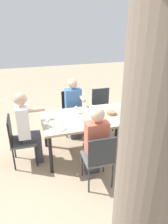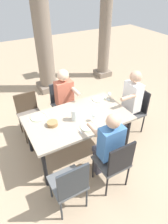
% 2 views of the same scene
% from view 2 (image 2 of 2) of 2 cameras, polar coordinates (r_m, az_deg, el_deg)
% --- Properties ---
extents(ground_plane, '(16.00, 16.00, 0.00)m').
position_cam_2_polar(ground_plane, '(3.80, -1.54, -10.87)').
color(ground_plane, tan).
extents(dining_table, '(1.72, 0.99, 0.77)m').
position_cam_2_polar(dining_table, '(3.32, -1.73, -2.53)').
color(dining_table, tan).
rests_on(dining_table, ground).
extents(chair_west_north, '(0.44, 0.44, 0.88)m').
position_cam_2_polar(chair_west_north, '(3.98, -15.69, -0.01)').
color(chair_west_north, '#6A6158').
rests_on(chair_west_north, ground).
extents(chair_west_south, '(0.44, 0.44, 0.93)m').
position_cam_2_polar(chair_west_south, '(2.70, -4.10, -20.04)').
color(chair_west_south, '#5B5E61').
rests_on(chair_west_south, ground).
extents(chair_mid_north, '(0.44, 0.44, 0.92)m').
position_cam_2_polar(chair_mid_north, '(4.14, -6.30, 3.01)').
color(chair_mid_north, '#5B5E61').
rests_on(chair_mid_north, ground).
extents(chair_mid_south, '(0.44, 0.44, 0.94)m').
position_cam_2_polar(chair_mid_south, '(2.93, 8.97, -14.06)').
color(chair_mid_south, '#4F4F50').
rests_on(chair_mid_south, ground).
extents(chair_head_east, '(0.44, 0.44, 0.92)m').
position_cam_2_polar(chair_head_east, '(4.06, 14.52, 1.08)').
color(chair_head_east, '#4F4F50').
rests_on(chair_head_east, ground).
extents(diner_woman_green, '(0.35, 0.50, 1.30)m').
position_cam_2_polar(diner_woman_green, '(3.90, -5.25, 3.75)').
color(diner_woman_green, '#3F3F4C').
rests_on(diner_woman_green, ground).
extents(diner_man_white, '(0.50, 0.35, 1.35)m').
position_cam_2_polar(diner_man_white, '(3.84, 12.99, 2.79)').
color(diner_man_white, '#3F3F4C').
rests_on(diner_man_white, ground).
extents(diner_guest_third, '(0.35, 0.49, 1.28)m').
position_cam_2_polar(diner_guest_third, '(2.92, 6.81, -9.73)').
color(diner_guest_third, '#3F3F4C').
rests_on(diner_guest_third, ground).
extents(stone_column_centre, '(0.56, 0.56, 2.76)m').
position_cam_2_polar(stone_column_centre, '(5.30, -11.67, 19.67)').
color(stone_column_centre, gray).
rests_on(stone_column_centre, ground).
extents(stone_column_far, '(0.44, 0.44, 3.02)m').
position_cam_2_polar(stone_column_far, '(6.08, 6.15, 23.39)').
color(stone_column_far, gray).
rests_on(stone_column_far, ground).
extents(plate_0, '(0.25, 0.25, 0.02)m').
position_cam_2_polar(plate_0, '(3.36, -13.16, -1.47)').
color(plate_0, silver).
rests_on(plate_0, dining_table).
extents(fork_0, '(0.02, 0.17, 0.01)m').
position_cam_2_polar(fork_0, '(3.34, -15.57, -2.29)').
color(fork_0, silver).
rests_on(fork_0, dining_table).
extents(spoon_0, '(0.02, 0.17, 0.01)m').
position_cam_2_polar(spoon_0, '(3.39, -10.77, -0.81)').
color(spoon_0, silver).
rests_on(spoon_0, dining_table).
extents(plate_1, '(0.24, 0.24, 0.02)m').
position_cam_2_polar(plate_1, '(3.07, 1.13, -4.32)').
color(plate_1, white).
rests_on(plate_1, dining_table).
extents(wine_glass_1, '(0.07, 0.07, 0.15)m').
position_cam_2_polar(wine_glass_1, '(3.15, 2.83, -1.02)').
color(wine_glass_1, white).
rests_on(wine_glass_1, dining_table).
extents(fork_1, '(0.02, 0.17, 0.01)m').
position_cam_2_polar(fork_1, '(3.02, -1.34, -5.30)').
color(fork_1, silver).
rests_on(fork_1, dining_table).
extents(spoon_1, '(0.02, 0.17, 0.01)m').
position_cam_2_polar(spoon_1, '(3.14, 3.50, -3.54)').
color(spoon_1, silver).
rests_on(spoon_1, dining_table).
extents(plate_2, '(0.24, 0.24, 0.02)m').
position_cam_2_polar(plate_2, '(3.75, 4.22, 3.74)').
color(plate_2, white).
rests_on(plate_2, dining_table).
extents(wine_glass_2, '(0.07, 0.07, 0.16)m').
position_cam_2_polar(wine_glass_2, '(3.70, 7.28, 5.09)').
color(wine_glass_2, white).
rests_on(wine_glass_2, dining_table).
extents(fork_2, '(0.02, 0.17, 0.01)m').
position_cam_2_polar(fork_2, '(3.68, 2.24, 3.07)').
color(fork_2, silver).
rests_on(fork_2, dining_table).
extents(spoon_2, '(0.03, 0.17, 0.01)m').
position_cam_2_polar(spoon_2, '(3.82, 6.11, 4.23)').
color(spoon_2, silver).
rests_on(spoon_2, dining_table).
extents(water_pitcher, '(0.11, 0.11, 0.19)m').
position_cam_2_polar(water_pitcher, '(3.18, -2.73, -0.97)').
color(water_pitcher, white).
rests_on(water_pitcher, dining_table).
extents(bread_basket, '(0.17, 0.17, 0.06)m').
position_cam_2_polar(bread_basket, '(3.14, -9.16, -3.32)').
color(bread_basket, '#9E7547').
rests_on(bread_basket, dining_table).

